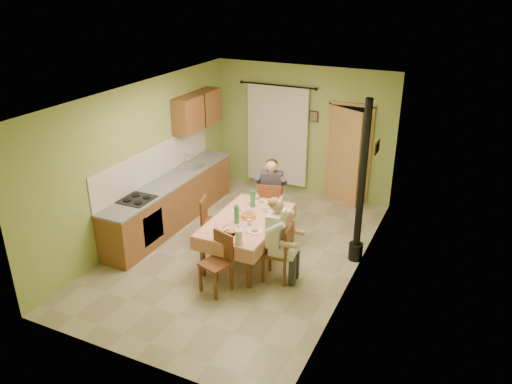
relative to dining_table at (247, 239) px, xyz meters
The scene contains 17 objects.
floor 0.46m from the dining_table, 140.37° to the left, with size 4.00×6.00×0.01m, color tan.
room_shell 1.46m from the dining_table, 140.37° to the left, with size 4.04×6.04×2.82m.
kitchen_run 2.00m from the dining_table, 163.40° to the left, with size 0.64×3.64×1.56m.
upper_cabinets 3.17m from the dining_table, 137.28° to the left, with size 0.35×1.40×0.70m, color brown.
curtain 3.28m from the dining_table, 103.84° to the left, with size 1.70×0.07×2.22m.
doorway 3.23m from the dining_table, 74.94° to the left, with size 0.96×0.42×2.15m.
dining_table is the anchor object (origin of this frame).
tableware 0.46m from the dining_table, 79.82° to the right, with size 0.81×1.64×0.33m.
chair_far 1.12m from the dining_table, 92.45° to the left, with size 0.54×0.54×1.00m.
chair_near 1.05m from the dining_table, 90.22° to the right, with size 0.49×0.49×0.95m.
chair_right 0.81m from the dining_table, 25.98° to the right, with size 0.45×0.45×0.97m.
chair_left 0.76m from the dining_table, 169.74° to the left, with size 0.46×0.46×0.93m.
man_far 1.24m from the dining_table, 92.61° to the left, with size 0.64×0.56×1.39m.
man_right 0.94m from the dining_table, 26.50° to the right, with size 0.49×0.60×1.39m.
stove_flue 1.97m from the dining_table, 24.47° to the left, with size 0.24×0.24×2.80m.
picture_back 3.43m from the dining_table, 89.20° to the left, with size 0.19×0.03×0.23m, color black.
picture_right 2.67m from the dining_table, 37.86° to the left, with size 0.03×0.31×0.21m, color brown.
Camera 1 is at (3.50, -6.83, 4.51)m, focal length 35.00 mm.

